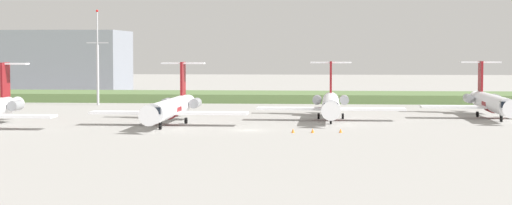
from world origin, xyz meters
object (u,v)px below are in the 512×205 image
(regional_jet_third, at_px, (331,104))
(regional_jet_fourth, at_px, (492,102))
(safety_cone_front_marker, at_px, (293,131))
(safety_cone_mid_marker, at_px, (313,131))
(antenna_mast, at_px, (98,65))
(regional_jet_second, at_px, (171,107))
(safety_cone_rear_marker, at_px, (341,131))

(regional_jet_third, distance_m, regional_jet_fourth, 26.44)
(safety_cone_front_marker, bearing_deg, safety_cone_mid_marker, 5.68)
(regional_jet_third, xyz_separation_m, safety_cone_mid_marker, (-2.38, -21.67, -2.26))
(safety_cone_mid_marker, bearing_deg, regional_jet_third, 83.72)
(antenna_mast, height_order, safety_cone_mid_marker, antenna_mast)
(safety_cone_front_marker, xyz_separation_m, safety_cone_mid_marker, (2.56, 0.25, 0.00))
(regional_jet_fourth, height_order, safety_cone_mid_marker, regional_jet_fourth)
(regional_jet_second, xyz_separation_m, antenna_mast, (-22.79, 43.72, 5.38))
(regional_jet_third, distance_m, safety_cone_front_marker, 22.59)
(regional_jet_second, height_order, regional_jet_fourth, same)
(safety_cone_front_marker, bearing_deg, regional_jet_third, 77.29)
(regional_jet_third, xyz_separation_m, safety_cone_rear_marker, (1.27, -21.27, -2.26))
(safety_cone_front_marker, bearing_deg, regional_jet_fourth, 42.51)
(antenna_mast, xyz_separation_m, safety_cone_mid_marker, (43.62, -54.63, -7.64))
(antenna_mast, bearing_deg, regional_jet_third, -35.62)
(regional_jet_second, relative_size, safety_cone_front_marker, 56.36)
(antenna_mast, distance_m, safety_cone_front_marker, 68.96)
(regional_jet_third, xyz_separation_m, safety_cone_front_marker, (-4.95, -21.93, -2.26))
(antenna_mast, relative_size, safety_cone_rear_marker, 34.36)
(regional_jet_third, relative_size, antenna_mast, 1.64)
(regional_jet_fourth, xyz_separation_m, safety_cone_rear_marker, (-24.44, -27.44, -2.26))
(regional_jet_third, distance_m, safety_cone_rear_marker, 21.42)
(regional_jet_third, relative_size, regional_jet_fourth, 1.00)
(safety_cone_mid_marker, bearing_deg, antenna_mast, 128.61)
(regional_jet_second, relative_size, safety_cone_mid_marker, 56.36)
(regional_jet_second, relative_size, regional_jet_fourth, 1.00)
(regional_jet_fourth, bearing_deg, safety_cone_mid_marker, -135.25)
(regional_jet_fourth, relative_size, safety_cone_mid_marker, 56.36)
(regional_jet_second, height_order, antenna_mast, antenna_mast)
(regional_jet_third, height_order, regional_jet_fourth, same)
(safety_cone_front_marker, relative_size, safety_cone_rear_marker, 1.00)
(regional_jet_second, height_order, safety_cone_front_marker, regional_jet_second)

